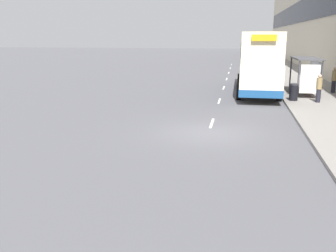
% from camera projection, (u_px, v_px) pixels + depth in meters
% --- Properties ---
extents(ground_plane, '(220.00, 220.00, 0.00)m').
position_uv_depth(ground_plane, '(209.00, 133.00, 16.06)').
color(ground_plane, '#515156').
extents(pavement, '(5.00, 93.00, 0.14)m').
position_uv_depth(pavement, '(279.00, 66.00, 51.63)').
color(pavement, gray).
rests_on(pavement, ground_plane).
extents(terrace_facade, '(3.10, 93.00, 16.20)m').
position_uv_depth(terrace_facade, '(315.00, 4.00, 49.03)').
color(terrace_facade, beige).
rests_on(terrace_facade, ground_plane).
extents(lane_mark_0, '(0.12, 2.00, 0.01)m').
position_uv_depth(lane_mark_0, '(212.00, 123.00, 17.84)').
color(lane_mark_0, silver).
rests_on(lane_mark_0, ground_plane).
extents(lane_mark_1, '(0.12, 2.00, 0.01)m').
position_uv_depth(lane_mark_1, '(219.00, 101.00, 23.92)').
color(lane_mark_1, silver).
rests_on(lane_mark_1, ground_plane).
extents(lane_mark_2, '(0.12, 2.00, 0.01)m').
position_uv_depth(lane_mark_2, '(224.00, 88.00, 30.00)').
color(lane_mark_2, silver).
rests_on(lane_mark_2, ground_plane).
extents(lane_mark_3, '(0.12, 2.00, 0.01)m').
position_uv_depth(lane_mark_3, '(227.00, 79.00, 36.08)').
color(lane_mark_3, silver).
rests_on(lane_mark_3, ground_plane).
extents(lane_mark_4, '(0.12, 2.00, 0.01)m').
position_uv_depth(lane_mark_4, '(229.00, 73.00, 42.17)').
color(lane_mark_4, silver).
rests_on(lane_mark_4, ground_plane).
extents(lane_mark_5, '(0.12, 2.00, 0.01)m').
position_uv_depth(lane_mark_5, '(230.00, 68.00, 48.25)').
color(lane_mark_5, silver).
rests_on(lane_mark_5, ground_plane).
extents(lane_mark_6, '(0.12, 2.00, 0.01)m').
position_uv_depth(lane_mark_6, '(231.00, 65.00, 54.33)').
color(lane_mark_6, silver).
rests_on(lane_mark_6, ground_plane).
extents(bus_shelter, '(1.60, 4.20, 2.48)m').
position_uv_depth(bus_shelter, '(309.00, 69.00, 25.11)').
color(bus_shelter, '#4C4C51').
rests_on(bus_shelter, ground_plane).
extents(double_decker_bus_near, '(2.85, 11.36, 4.30)m').
position_uv_depth(double_decker_bus_near, '(258.00, 61.00, 26.94)').
color(double_decker_bus_near, beige).
rests_on(double_decker_bus_near, ground_plane).
extents(car_0, '(1.93, 4.34, 1.73)m').
position_uv_depth(car_0, '(248.00, 60.00, 51.03)').
color(car_0, silver).
rests_on(car_0, ground_plane).
extents(pedestrian_at_shelter, '(0.36, 0.36, 1.80)m').
position_uv_depth(pedestrian_at_shelter, '(334.00, 80.00, 26.28)').
color(pedestrian_at_shelter, '#23232D').
rests_on(pedestrian_at_shelter, ground_plane).
extents(pedestrian_1, '(0.33, 0.33, 1.69)m').
position_uv_depth(pedestrian_1, '(319.00, 88.00, 22.43)').
color(pedestrian_1, '#23232D').
rests_on(pedestrian_1, ground_plane).
extents(litter_bin, '(0.55, 0.55, 1.05)m').
position_uv_depth(litter_bin, '(294.00, 92.00, 23.17)').
color(litter_bin, black).
rests_on(litter_bin, ground_plane).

